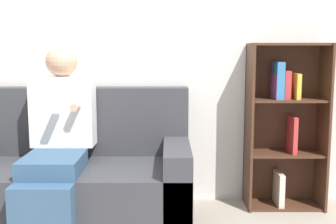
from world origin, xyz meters
TOP-DOWN VIEW (x-y plane):
  - back_wall at (0.00, 0.95)m, footprint 10.00×0.06m
  - couch at (-0.20, 0.52)m, footprint 2.04×0.82m
  - adult_seated at (-0.06, 0.40)m, footprint 0.43×0.75m
  - bookshelf at (1.54, 0.80)m, footprint 0.57×0.29m

SIDE VIEW (x-z plane):
  - couch at x=-0.20m, z-range -0.16..0.75m
  - adult_seated at x=-0.06m, z-range 0.02..1.23m
  - bookshelf at x=1.54m, z-range 0.03..1.26m
  - back_wall at x=0.00m, z-range 0.00..2.55m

